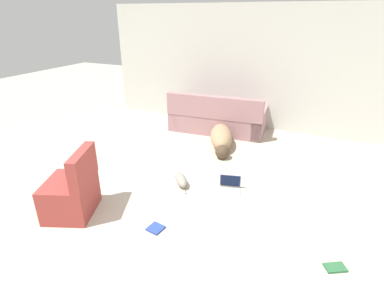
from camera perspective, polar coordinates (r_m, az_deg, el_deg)
The scene contains 9 objects.
ground_plane at distance 3.42m, azimuth -9.51°, elevation -19.42°, with size 20.00×20.00×0.00m, color #BCB29E.
wall_back at distance 6.55m, azimuth 11.17°, elevation 13.93°, with size 6.55×0.06×2.51m.
couch at distance 6.38m, azimuth 4.86°, elevation 4.78°, with size 2.02×1.03×0.83m.
dog at distance 5.61m, azimuth 5.59°, elevation 1.17°, with size 0.73×1.35×0.37m.
cat at distance 4.42m, azimuth -2.14°, elevation -6.79°, with size 0.39×0.44×0.16m.
laptop_open at distance 4.33m, azimuth 7.24°, elevation -7.75°, with size 0.35×0.32×0.22m.
book_blue at distance 3.65m, azimuth -6.95°, elevation -15.66°, with size 0.19×0.19×0.02m.
book_green at distance 3.49m, azimuth 25.61°, elevation -20.46°, with size 0.24×0.21×0.02m.
side_chair at distance 4.01m, azimuth -21.84°, elevation -8.51°, with size 0.74×0.78×0.85m.
Camera 1 is at (1.50, -2.02, 2.32)m, focal length 28.00 mm.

